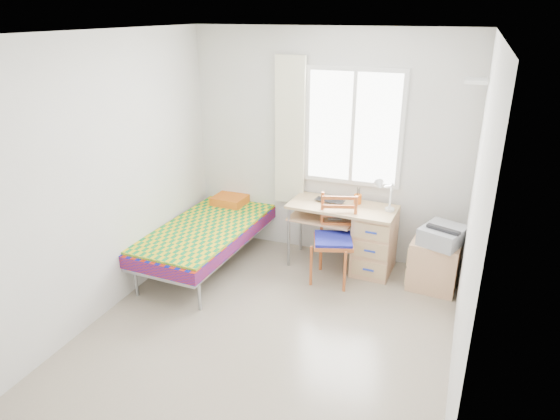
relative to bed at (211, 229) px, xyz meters
The scene contains 17 objects.
floor 1.55m from the bed, 41.05° to the right, with size 3.50×3.50×0.00m, color #BCAD93.
ceiling 2.65m from the bed, 41.05° to the right, with size 3.50×3.50×0.00m, color white.
wall_back 1.63m from the bed, 34.16° to the left, with size 3.20×3.20×0.00m, color silver.
wall_left 1.40m from the bed, 115.56° to the right, with size 3.50×3.50×0.00m, color silver.
wall_right 3.03m from the bed, 19.82° to the right, with size 3.50×3.50×0.00m, color silver.
window 1.97m from the bed, 27.47° to the left, with size 1.10×0.04×1.30m.
curtain 1.44m from the bed, 44.46° to the left, with size 0.35×0.05×1.70m, color beige.
floating_shelf 3.17m from the bed, ahead, with size 0.20×0.32×0.03m, color white.
bed is the anchor object (origin of this frame).
desk 1.79m from the bed, 14.54° to the left, with size 1.21×0.60×0.74m.
chair 1.44m from the bed, ahead, with size 0.51×0.51×0.95m.
cabinet 2.49m from the bed, ahead, with size 0.53×0.48×0.53m.
printer 2.54m from the bed, ahead, with size 0.50×0.54×0.19m.
laptop 1.38m from the bed, 20.24° to the left, with size 0.33×0.21×0.03m, color black.
pen_cup 1.71m from the bed, 20.23° to the left, with size 0.08×0.08×0.11m, color orange.
task_lamp 1.99m from the bed, 11.17° to the left, with size 0.22×0.32×0.40m.
book 1.35m from the bed, 19.65° to the left, with size 0.15×0.21×0.02m, color gray.
Camera 1 is at (1.47, -3.61, 2.75)m, focal length 32.00 mm.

